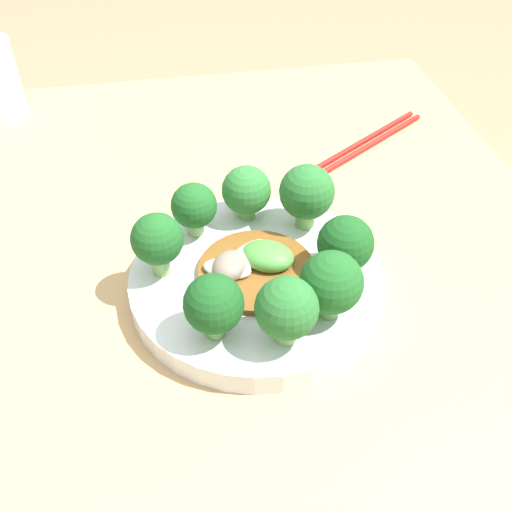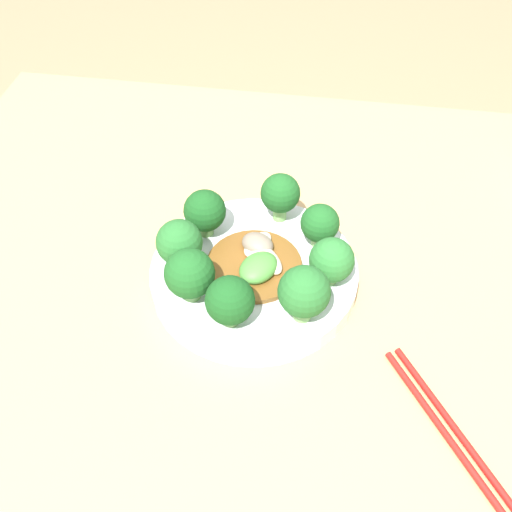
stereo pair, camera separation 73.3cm
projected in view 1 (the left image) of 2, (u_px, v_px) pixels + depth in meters
name	position (u px, v px, depth m)	size (l,w,h in m)	color
table	(233.00, 486.00, 0.84)	(0.96, 0.76, 0.77)	tan
plate	(256.00, 280.00, 0.58)	(0.24, 0.24, 0.02)	silver
broccoli_southeast	(307.00, 193.00, 0.60)	(0.06, 0.06, 0.07)	#7AAD5B
broccoli_south	(345.00, 244.00, 0.55)	(0.05, 0.05, 0.06)	#7AAD5B
broccoli_southwest	(331.00, 283.00, 0.51)	(0.06, 0.06, 0.07)	#70A356
broccoli_north	(157.00, 240.00, 0.55)	(0.05, 0.05, 0.07)	#7AAD5B
broccoli_northwest	(214.00, 305.00, 0.49)	(0.05, 0.05, 0.06)	#7AAD5B
broccoli_east	(246.00, 191.00, 0.61)	(0.05, 0.05, 0.06)	#7AAD5B
broccoli_west	(287.00, 309.00, 0.49)	(0.05, 0.05, 0.06)	#89B76B
broccoli_northeast	(194.00, 207.00, 0.59)	(0.05, 0.05, 0.06)	#89B76B
stirfry_center	(252.00, 264.00, 0.57)	(0.11, 0.11, 0.03)	brown
chopsticks	(360.00, 147.00, 0.78)	(0.15, 0.21, 0.01)	red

